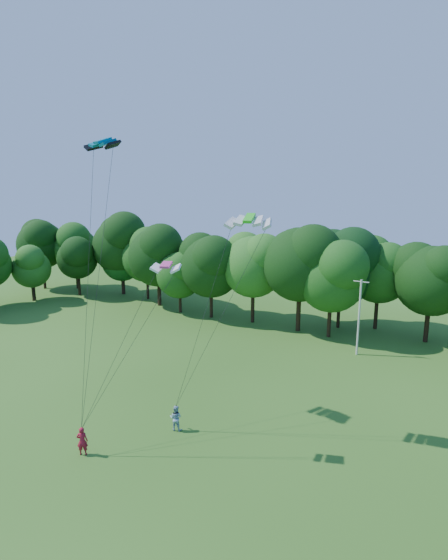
% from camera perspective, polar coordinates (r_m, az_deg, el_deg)
% --- Properties ---
extents(ground, '(160.00, 160.00, 0.00)m').
position_cam_1_polar(ground, '(24.54, -13.89, -29.91)').
color(ground, '#2C5717').
rests_on(ground, ground).
extents(utility_pole, '(1.52, 0.28, 7.61)m').
position_cam_1_polar(utility_pole, '(44.74, 17.22, -4.58)').
color(utility_pole, silver).
rests_on(utility_pole, ground).
extents(kite_flyer_left, '(0.81, 0.72, 1.85)m').
position_cam_1_polar(kite_flyer_left, '(30.02, -18.03, -19.37)').
color(kite_flyer_left, maroon).
rests_on(kite_flyer_left, ground).
extents(kite_flyer_right, '(0.98, 0.83, 1.78)m').
position_cam_1_polar(kite_flyer_right, '(31.34, -6.32, -17.46)').
color(kite_flyer_right, '#8EACC5').
rests_on(kite_flyer_right, ground).
extents(kite_teal, '(2.94, 1.78, 0.54)m').
position_cam_1_polar(kite_teal, '(32.58, -15.56, 17.13)').
color(kite_teal, '#046789').
rests_on(kite_teal, ground).
extents(kite_green, '(3.00, 1.72, 0.59)m').
position_cam_1_polar(kite_green, '(27.52, 3.31, 8.07)').
color(kite_green, '#28D31F').
rests_on(kite_green, ground).
extents(kite_pink, '(1.91, 1.31, 0.33)m').
position_cam_1_polar(kite_pink, '(25.77, -7.57, 1.99)').
color(kite_pink, '#D13A86').
rests_on(kite_pink, ground).
extents(tree_back_west, '(6.82, 6.82, 9.92)m').
position_cam_1_polar(tree_back_west, '(68.95, -13.21, 3.26)').
color(tree_back_west, '#2F1F12').
rests_on(tree_back_west, ground).
extents(tree_back_center, '(8.90, 8.90, 12.94)m').
position_cam_1_polar(tree_back_center, '(52.03, 15.10, 2.51)').
color(tree_back_center, black).
rests_on(tree_back_center, ground).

